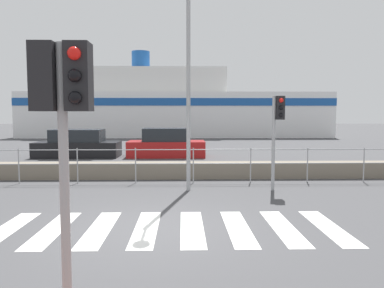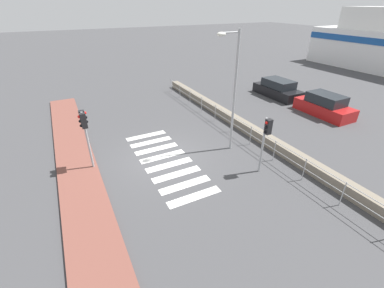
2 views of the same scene
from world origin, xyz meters
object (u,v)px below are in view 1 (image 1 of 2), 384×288
at_px(streetlamp, 189,59).
at_px(parked_car_black, 78,145).
at_px(traffic_light_far, 278,121).
at_px(ferry_boat, 170,108).
at_px(parked_car_red, 166,145).
at_px(traffic_light_near, 62,105).

bearing_deg(streetlamp, parked_car_black, 122.10).
bearing_deg(traffic_light_far, ferry_boat, 98.43).
bearing_deg(parked_car_black, parked_car_red, 0.00).
relative_size(parked_car_black, parked_car_red, 1.07).
relative_size(traffic_light_near, parked_car_red, 0.73).
bearing_deg(traffic_light_far, traffic_light_near, -119.57).
relative_size(traffic_light_near, ferry_boat, 0.10).
bearing_deg(ferry_boat, traffic_light_far, -81.57).
distance_m(traffic_light_near, parked_car_red, 15.91).
bearing_deg(traffic_light_near, parked_car_red, 88.69).
xyz_separation_m(traffic_light_near, streetlamp, (1.38, 6.82, 1.46)).
relative_size(streetlamp, ferry_boat, 0.20).
distance_m(streetlamp, parked_car_black, 11.08).
height_order(ferry_boat, parked_car_black, ferry_boat).
bearing_deg(ferry_boat, parked_car_black, -102.63).
distance_m(streetlamp, ferry_boat, 27.64).
distance_m(traffic_light_near, traffic_light_far, 8.03).
xyz_separation_m(traffic_light_far, parked_car_black, (-8.23, 8.84, -1.41)).
relative_size(ferry_boat, parked_car_black, 6.97).
distance_m(traffic_light_near, streetlamp, 7.11).
height_order(traffic_light_near, traffic_light_far, traffic_light_near).
relative_size(ferry_boat, parked_car_red, 7.45).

